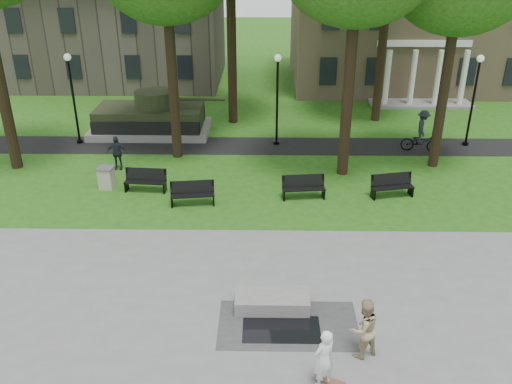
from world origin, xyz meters
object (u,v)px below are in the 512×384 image
skateboarder (324,359)px  park_bench_0 (146,180)px  friend_watching (364,328)px  cyclist (422,135)px  concrete_block (272,301)px  trash_bin (107,177)px

skateboarder → park_bench_0: (-6.60, 11.16, -0.33)m
friend_watching → cyclist: size_ratio=0.80×
concrete_block → trash_bin: (-7.16, 8.38, 0.24)m
trash_bin → friend_watching: bearing=-47.5°
cyclist → concrete_block: bearing=161.3°
friend_watching → cyclist: (5.38, 14.97, -0.00)m
cyclist → park_bench_0: (-13.12, -4.89, -0.36)m
park_bench_0 → concrete_block: bearing=-51.9°
trash_bin → skateboarder: bearing=-53.8°
friend_watching → cyclist: 15.91m
concrete_block → skateboarder: size_ratio=1.31×
concrete_block → friend_watching: (2.35, -1.97, 0.65)m
friend_watching → cyclist: bearing=-136.3°
skateboarder → cyclist: cyclist is taller
skateboarder → park_bench_0: skateboarder is taller
cyclist → trash_bin: size_ratio=2.26×
concrete_block → skateboarder: (1.21, -3.06, 0.61)m
park_bench_0 → trash_bin: (-1.77, 0.28, -0.04)m
skateboarder → friend_watching: friend_watching is taller
cyclist → trash_bin: cyclist is taller
cyclist → trash_bin: (-14.89, -4.62, -0.40)m
friend_watching → cyclist: cyclist is taller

